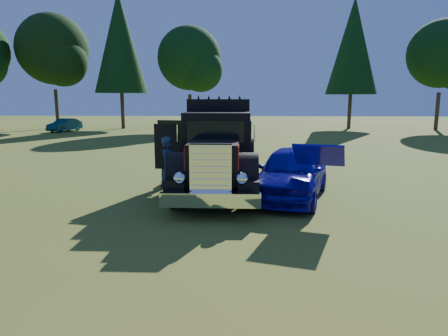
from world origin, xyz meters
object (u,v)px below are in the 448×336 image
spectator_near (169,168)px  spectator_far (172,158)px  distant_teal_car (65,125)px  diamond_t_truck (218,153)px  hotrod_coupe (292,172)px

spectator_near → spectator_far: size_ratio=0.95×
spectator_far → distant_teal_car: spectator_far is taller
diamond_t_truck → spectator_far: size_ratio=3.56×
spectator_near → distant_teal_car: bearing=50.3°
diamond_t_truck → spectator_far: bearing=159.5°
diamond_t_truck → spectator_near: diamond_t_truck is taller
hotrod_coupe → spectator_far: bearing=160.7°
hotrod_coupe → spectator_near: (-3.72, -0.34, 0.16)m
hotrod_coupe → spectator_far: spectator_far is taller
distant_teal_car → diamond_t_truck: bearing=-41.2°
spectator_near → diamond_t_truck: bearing=-30.9°
diamond_t_truck → hotrod_coupe: diamond_t_truck is taller
diamond_t_truck → distant_teal_car: bearing=123.4°
hotrod_coupe → spectator_far: size_ratio=2.47×
diamond_t_truck → hotrod_coupe: bearing=-18.4°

